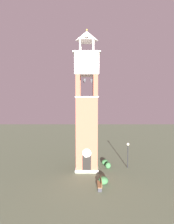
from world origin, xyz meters
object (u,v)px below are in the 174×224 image
park_bench (100,184)px  trash_bin (95,157)px  lamp_post (128,150)px  clock_tower (87,112)px

park_bench → trash_bin: park_bench is taller
lamp_post → trash_bin: size_ratio=4.30×
park_bench → trash_bin: size_ratio=2.01×
clock_tower → park_bench: bearing=-75.0°
clock_tower → lamp_post: clock_tower is taller
lamp_post → clock_tower: bearing=-177.5°
clock_tower → lamp_post: size_ratio=5.29×
park_bench → trash_bin: 8.72m
trash_bin → lamp_post: bearing=-37.0°
lamp_post → trash_bin: lamp_post is taller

